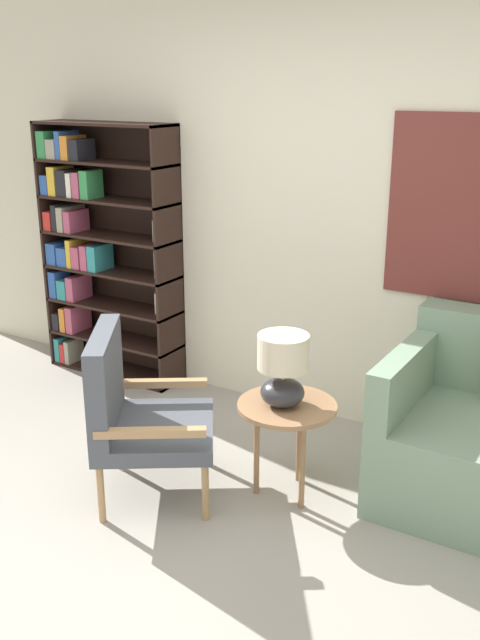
% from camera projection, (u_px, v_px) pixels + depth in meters
% --- Properties ---
extents(ground_plane, '(14.00, 14.00, 0.00)m').
position_uv_depth(ground_plane, '(116.00, 585.00, 3.08)').
color(ground_plane, '#9E998E').
extents(wall_back, '(6.40, 0.08, 2.70)m').
position_uv_depth(wall_back, '(332.00, 206.00, 4.27)').
color(wall_back, silver).
rests_on(wall_back, ground_plane).
extents(bookshelf, '(1.06, 0.30, 1.81)m').
position_uv_depth(bookshelf, '(97.00, 245.00, 5.11)').
color(bookshelf, black).
rests_on(bookshelf, ground_plane).
extents(armchair, '(0.83, 0.84, 0.89)m').
position_uv_depth(armchair, '(132.00, 407.00, 3.62)').
color(armchair, tan).
rests_on(armchair, ground_plane).
extents(side_table, '(0.51, 0.51, 0.52)m').
position_uv_depth(side_table, '(287.00, 414.00, 3.62)').
color(side_table, '#99704C').
rests_on(side_table, ground_plane).
extents(table_lamp, '(0.26, 0.26, 0.37)m').
position_uv_depth(table_lamp, '(283.00, 367.00, 3.52)').
color(table_lamp, '#2D2D33').
rests_on(table_lamp, side_table).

